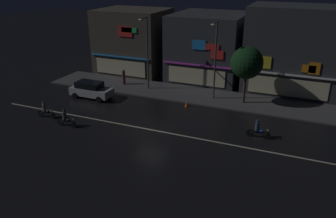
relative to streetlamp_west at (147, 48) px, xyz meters
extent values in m
plane|color=black|center=(4.61, -8.85, -4.61)|extent=(140.00, 140.00, 0.00)
cube|color=beige|center=(4.61, -8.85, -4.61)|extent=(30.12, 0.16, 0.01)
cube|color=#4C4C4F|center=(4.61, 0.23, -4.54)|extent=(31.71, 4.96, 0.14)
cube|color=#4C443A|center=(-4.90, 6.20, -0.77)|extent=(8.20, 6.89, 7.69)
cube|color=#268CF2|center=(-4.90, 2.63, -2.01)|extent=(7.79, 0.24, 0.12)
cube|color=#33E572|center=(-3.52, 2.69, 1.20)|extent=(1.94, 0.08, 0.55)
cube|color=red|center=(-3.99, 2.69, 0.98)|extent=(1.74, 0.08, 1.15)
cube|color=beige|center=(-4.90, 2.69, -3.31)|extent=(6.56, 0.06, 1.80)
cube|color=#383A3F|center=(14.13, 6.03, -0.19)|extent=(9.52, 6.56, 8.84)
cube|color=white|center=(14.13, 2.63, -2.01)|extent=(9.04, 0.24, 0.12)
cube|color=orange|center=(15.85, 2.69, -1.23)|extent=(1.27, 0.08, 0.73)
cube|color=yellow|center=(11.45, 2.69, -1.01)|extent=(1.76, 0.08, 1.19)
cube|color=orange|center=(16.33, 2.69, -1.13)|extent=(1.02, 0.08, 1.15)
cube|color=beige|center=(14.13, 2.69, -3.31)|extent=(7.61, 0.06, 1.80)
cube|color=#383A3F|center=(4.61, 7.19, -0.86)|extent=(8.04, 8.88, 7.51)
cube|color=#D83FD8|center=(4.61, 2.63, -2.01)|extent=(7.64, 0.24, 0.12)
cube|color=red|center=(6.83, 2.69, -0.70)|extent=(1.36, 0.08, 0.92)
cube|color=#268CF2|center=(4.81, 2.69, 0.17)|extent=(1.45, 0.08, 0.98)
cube|color=red|center=(6.26, 2.69, 0.08)|extent=(1.45, 0.08, 0.64)
cube|color=beige|center=(4.61, 2.69, -3.31)|extent=(6.43, 0.06, 1.80)
cylinder|color=#47494C|center=(0.00, 0.21, -0.65)|extent=(0.16, 0.16, 7.65)
cube|color=#47494C|center=(0.00, -0.49, 3.07)|extent=(0.10, 1.40, 0.10)
ellipsoid|color=#F9E099|center=(0.00, -1.19, 2.99)|extent=(0.44, 0.32, 0.20)
cylinder|color=#47494C|center=(7.39, -0.03, -0.66)|extent=(0.16, 0.16, 7.63)
cube|color=#47494C|center=(7.39, -0.73, 3.06)|extent=(0.10, 1.40, 0.10)
ellipsoid|color=#F9E099|center=(7.39, -1.43, 2.98)|extent=(0.44, 0.32, 0.20)
cylinder|color=brown|center=(-3.16, 0.43, -3.72)|extent=(0.36, 0.36, 1.51)
sphere|color=tan|center=(-3.16, 0.43, -2.85)|extent=(0.22, 0.22, 0.22)
cylinder|color=#473323|center=(10.42, -0.04, -3.11)|extent=(0.24, 0.24, 2.74)
sphere|color=#143819|center=(10.42, -0.04, -0.52)|extent=(3.05, 3.05, 3.05)
cube|color=silver|center=(-4.16, -4.39, -3.92)|extent=(4.30, 1.78, 0.76)
cube|color=black|center=(-4.37, -4.39, -3.24)|extent=(2.58, 1.57, 0.60)
cube|color=#F9F2CC|center=(-2.05, -3.79, -3.82)|extent=(0.08, 0.20, 0.12)
cube|color=#F9F2CC|center=(-2.05, -5.00, -3.82)|extent=(0.08, 0.20, 0.12)
cylinder|color=black|center=(-2.74, -3.50, -4.30)|extent=(0.62, 0.20, 0.62)
cylinder|color=black|center=(-2.74, -5.28, -4.30)|extent=(0.62, 0.20, 0.62)
cylinder|color=black|center=(-5.58, -3.50, -4.30)|extent=(0.62, 0.20, 0.62)
cylinder|color=black|center=(-5.58, -5.28, -4.30)|extent=(0.62, 0.20, 0.62)
cylinder|color=black|center=(-4.29, -10.19, -4.31)|extent=(0.60, 0.08, 0.60)
cylinder|color=black|center=(-5.59, -10.19, -4.31)|extent=(0.60, 0.10, 0.60)
cube|color=black|center=(-4.94, -10.19, -4.21)|extent=(1.30, 0.14, 0.20)
ellipsoid|color=black|center=(-4.74, -10.19, -3.99)|extent=(0.44, 0.26, 0.24)
cube|color=black|center=(-5.14, -10.19, -4.06)|extent=(0.56, 0.22, 0.10)
cylinder|color=slate|center=(-4.34, -10.19, -3.76)|extent=(0.03, 0.60, 0.03)
sphere|color=white|center=(-4.25, -10.19, -3.86)|extent=(0.14, 0.14, 0.14)
cylinder|color=gray|center=(-5.09, -10.19, -3.66)|extent=(0.32, 0.32, 0.70)
sphere|color=#333338|center=(-5.09, -10.19, -3.20)|extent=(0.22, 0.22, 0.22)
cylinder|color=black|center=(13.60, -6.84, -4.31)|extent=(0.60, 0.08, 0.60)
cylinder|color=black|center=(12.30, -6.84, -4.31)|extent=(0.60, 0.10, 0.60)
cube|color=black|center=(12.95, -6.84, -4.21)|extent=(1.30, 0.14, 0.20)
ellipsoid|color=#1E4CB2|center=(13.15, -6.84, -3.99)|extent=(0.44, 0.26, 0.24)
cube|color=black|center=(12.75, -6.84, -4.06)|extent=(0.56, 0.22, 0.10)
cylinder|color=slate|center=(13.55, -6.84, -3.76)|extent=(0.03, 0.60, 0.03)
sphere|color=white|center=(13.64, -6.84, -3.86)|extent=(0.14, 0.14, 0.14)
cylinder|color=#334766|center=(12.80, -6.84, -3.66)|extent=(0.32, 0.32, 0.70)
sphere|color=#333338|center=(12.80, -6.84, -3.20)|extent=(0.22, 0.22, 0.22)
cylinder|color=black|center=(-1.48, -10.97, -4.31)|extent=(0.60, 0.08, 0.60)
cylinder|color=black|center=(-2.78, -10.97, -4.31)|extent=(0.60, 0.10, 0.60)
cube|color=black|center=(-2.13, -10.97, -4.21)|extent=(1.30, 0.14, 0.20)
ellipsoid|color=black|center=(-1.93, -10.97, -3.99)|extent=(0.44, 0.26, 0.24)
cube|color=black|center=(-2.33, -10.97, -4.06)|extent=(0.56, 0.22, 0.10)
cylinder|color=slate|center=(-1.53, -10.97, -3.76)|extent=(0.03, 0.60, 0.03)
sphere|color=white|center=(-1.44, -10.97, -3.86)|extent=(0.14, 0.14, 0.14)
cylinder|color=#4C664C|center=(-2.28, -10.97, -3.66)|extent=(0.32, 0.32, 0.70)
sphere|color=#333338|center=(-2.28, -10.97, -3.20)|extent=(0.22, 0.22, 0.22)
cone|color=orange|center=(5.58, -2.91, -4.34)|extent=(0.36, 0.36, 0.55)
camera|label=1|loc=(15.76, -31.60, 7.65)|focal=36.62mm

